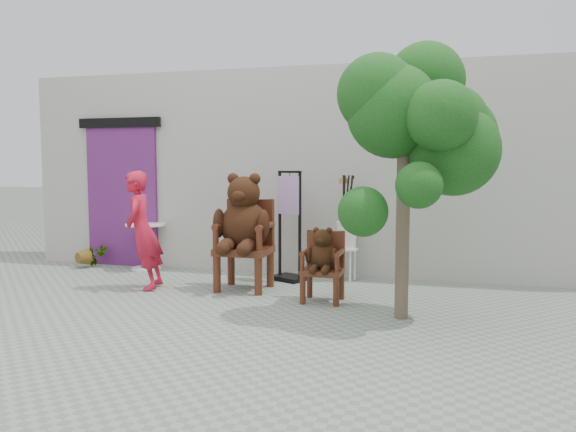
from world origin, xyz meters
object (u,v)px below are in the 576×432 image
object	(u,v)px
person	(143,231)
stool_bucket	(347,234)
display_stand	(289,238)
tree	(424,123)
chair_small	(323,258)
cafe_table	(146,241)
chair_big	(244,225)

from	to	relation	value
person	stool_bucket	xyz separation A→B (m)	(2.43, 1.24, -0.11)
display_stand	tree	distance (m)	2.75
chair_small	cafe_table	bearing A→B (deg)	157.15
tree	chair_small	bearing A→B (deg)	159.84
cafe_table	chair_small	bearing A→B (deg)	-22.85
person	cafe_table	bearing A→B (deg)	-165.99
person	cafe_table	size ratio (longest dim) A/B	2.14
chair_big	tree	bearing A→B (deg)	-19.06
person	tree	bearing A→B (deg)	68.42
cafe_table	tree	xyz separation A→B (m)	(4.16, -1.69, 1.58)
chair_small	display_stand	xyz separation A→B (m)	(-0.69, 1.07, 0.07)
chair_small	display_stand	world-z (taller)	display_stand
stool_bucket	tree	xyz separation A→B (m)	(1.06, -1.69, 1.38)
chair_big	person	xyz separation A→B (m)	(-1.26, -0.32, -0.08)
cafe_table	stool_bucket	bearing A→B (deg)	0.03
chair_big	cafe_table	distance (m)	2.17
stool_bucket	tree	bearing A→B (deg)	-57.88
person	tree	xyz separation A→B (m)	(3.49, -0.45, 1.26)
display_stand	person	bearing A→B (deg)	-123.36
tree	person	bearing A→B (deg)	172.65
chair_big	tree	world-z (taller)	tree
stool_bucket	tree	distance (m)	2.43
cafe_table	tree	bearing A→B (deg)	-22.12
tree	display_stand	bearing A→B (deg)	140.94
cafe_table	display_stand	distance (m)	2.34
chair_big	tree	size ratio (longest dim) A/B	0.52
cafe_table	display_stand	size ratio (longest dim) A/B	0.47
chair_big	tree	distance (m)	2.64
chair_big	stool_bucket	bearing A→B (deg)	38.23
cafe_table	tree	size ratio (longest dim) A/B	0.24
display_stand	chair_small	bearing A→B (deg)	-32.04
cafe_table	display_stand	bearing A→B (deg)	-5.11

